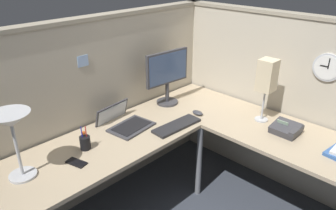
# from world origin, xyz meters

# --- Properties ---
(ground_plane) EXTENTS (6.80, 6.80, 0.00)m
(ground_plane) POSITION_xyz_m (0.00, 0.00, 0.00)
(ground_plane) COLOR #383D47
(cubicle_wall_back) EXTENTS (2.57, 0.12, 1.58)m
(cubicle_wall_back) POSITION_xyz_m (-0.36, 0.87, 0.79)
(cubicle_wall_back) COLOR #B7AD99
(cubicle_wall_back) RESTS_ON ground
(cubicle_wall_right) EXTENTS (0.12, 2.37, 1.58)m
(cubicle_wall_right) POSITION_xyz_m (0.87, -0.27, 0.79)
(cubicle_wall_right) COLOR #B7AD99
(cubicle_wall_right) RESTS_ON ground
(desk) EXTENTS (2.35, 2.15, 0.73)m
(desk) POSITION_xyz_m (-0.15, -0.05, 0.63)
(desk) COLOR tan
(desk) RESTS_ON ground
(monitor) EXTENTS (0.46, 0.20, 0.50)m
(monitor) POSITION_xyz_m (0.25, 0.64, 1.02)
(monitor) COLOR #38383D
(monitor) RESTS_ON desk
(laptop) EXTENTS (0.38, 0.42, 0.22)m
(laptop) POSITION_xyz_m (-0.31, 0.61, 0.75)
(laptop) COLOR #38383D
(laptop) RESTS_ON desk
(keyboard) EXTENTS (0.44, 0.16, 0.02)m
(keyboard) POSITION_xyz_m (-0.03, 0.26, 0.74)
(keyboard) COLOR #232326
(keyboard) RESTS_ON desk
(computer_mouse) EXTENTS (0.06, 0.10, 0.03)m
(computer_mouse) POSITION_xyz_m (0.26, 0.28, 0.75)
(computer_mouse) COLOR #38383D
(computer_mouse) RESTS_ON desk
(desk_lamp_dome) EXTENTS (0.24, 0.24, 0.44)m
(desk_lamp_dome) POSITION_xyz_m (-1.17, 0.52, 1.09)
(desk_lamp_dome) COLOR #B7BABF
(desk_lamp_dome) RESTS_ON desk
(pen_cup) EXTENTS (0.08, 0.08, 0.18)m
(pen_cup) POSITION_xyz_m (-0.72, 0.51, 0.78)
(pen_cup) COLOR black
(pen_cup) RESTS_ON desk
(cell_phone) EXTENTS (0.10, 0.16, 0.01)m
(cell_phone) POSITION_xyz_m (-0.87, 0.40, 0.73)
(cell_phone) COLOR black
(cell_phone) RESTS_ON desk
(office_phone) EXTENTS (0.19, 0.21, 0.11)m
(office_phone) POSITION_xyz_m (0.49, -0.42, 0.77)
(office_phone) COLOR #38383D
(office_phone) RESTS_ON desk
(desk_lamp_paper) EXTENTS (0.13, 0.13, 0.53)m
(desk_lamp_paper) POSITION_xyz_m (0.56, -0.17, 1.11)
(desk_lamp_paper) COLOR #B7BABF
(desk_lamp_paper) RESTS_ON desk
(wall_clock) EXTENTS (0.04, 0.22, 0.22)m
(wall_clock) POSITION_xyz_m (0.82, -0.52, 1.22)
(wall_clock) COLOR #B7BABF
(pinned_note_leftmost) EXTENTS (0.09, 0.00, 0.09)m
(pinned_note_leftmost) POSITION_xyz_m (-0.48, 0.82, 1.27)
(pinned_note_leftmost) COLOR #99B7E5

